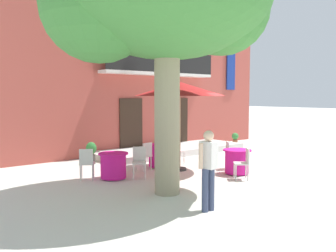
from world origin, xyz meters
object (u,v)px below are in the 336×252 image
cafe_table_front (113,165)px  cafe_chair_front_1 (139,160)px  cafe_chair_near_tree_1 (244,161)px  cafe_chair_front_0 (87,162)px  cafe_chair_middle_0 (176,149)px  cafe_chair_middle_1 (145,154)px  cafe_chair_near_tree_0 (231,153)px  ground_planter_right (235,139)px  cafe_umbrella (180,89)px  pedestrian_near_entrance (208,166)px  cafe_table_middle (160,156)px  ground_planter_left (91,152)px  cafe_table_near_tree (237,161)px

cafe_table_front → cafe_chair_front_1: cafe_chair_front_1 is taller
cafe_chair_near_tree_1 → cafe_chair_front_0: size_ratio=1.00×
cafe_chair_middle_0 → cafe_chair_middle_1: (-1.48, -0.22, 0.00)m
cafe_chair_near_tree_0 → ground_planter_right: (4.34, 3.52, -0.17)m
cafe_umbrella → pedestrian_near_entrance: (-2.27, -3.54, -1.65)m
cafe_chair_middle_0 → ground_planter_right: bearing=18.5°
cafe_table_middle → cafe_table_front: (-2.12, -0.55, 0.00)m
ground_planter_right → pedestrian_near_entrance: pedestrian_near_entrance is taller
ground_planter_right → pedestrian_near_entrance: (-8.03, -6.14, 0.60)m
cafe_table_middle → cafe_umbrella: cafe_umbrella is taller
cafe_chair_middle_1 → cafe_chair_front_0: same height
cafe_chair_near_tree_1 → cafe_chair_front_1: size_ratio=1.00×
cafe_table_front → ground_planter_left: size_ratio=1.12×
cafe_chair_middle_0 → cafe_table_front: cafe_chair_middle_0 is taller
cafe_table_near_tree → cafe_chair_middle_1: (-1.91, 2.19, 0.14)m
cafe_chair_middle_1 → ground_planter_left: cafe_chair_middle_1 is taller
cafe_table_near_tree → ground_planter_left: size_ratio=1.12×
cafe_chair_front_0 → cafe_chair_front_1: 1.51m
cafe_chair_near_tree_0 → pedestrian_near_entrance: 4.55m
cafe_table_front → cafe_umbrella: (2.29, -0.28, 2.22)m
cafe_chair_near_tree_1 → cafe_table_front: size_ratio=1.05×
cafe_table_middle → cafe_chair_middle_1: 0.77m
cafe_table_middle → cafe_chair_front_0: 2.81m
cafe_table_near_tree → pedestrian_near_entrance: (-3.27, -1.99, 0.57)m
cafe_chair_middle_1 → cafe_table_front: size_ratio=1.05×
cafe_table_near_tree → cafe_chair_middle_1: bearing=131.1°
cafe_table_middle → cafe_table_front: size_ratio=1.00×
cafe_chair_middle_0 → pedestrian_near_entrance: (-2.85, -4.40, 0.43)m
cafe_table_middle → ground_planter_right: size_ratio=1.35×
cafe_umbrella → cafe_chair_middle_1: bearing=144.6°
cafe_table_near_tree → cafe_chair_middle_1: 2.91m
pedestrian_near_entrance → cafe_chair_front_1: bearing=79.7°
cafe_table_near_tree → cafe_chair_near_tree_0: 0.77m
ground_planter_left → cafe_chair_near_tree_1: bearing=-65.6°
cafe_chair_near_tree_0 → cafe_chair_front_1: same height
cafe_chair_front_0 → pedestrian_near_entrance: pedestrian_near_entrance is taller
ground_planter_left → cafe_chair_front_1: bearing=-89.0°
cafe_chair_near_tree_1 → cafe_table_near_tree: bearing=54.7°
cafe_table_middle → cafe_chair_front_1: 1.74m
cafe_chair_front_1 → cafe_chair_front_0: bearing=151.9°
cafe_chair_middle_0 → pedestrian_near_entrance: 5.26m
cafe_chair_middle_0 → ground_planter_left: cafe_chair_middle_0 is taller
cafe_chair_near_tree_0 → cafe_chair_near_tree_1: bearing=-124.3°
cafe_chair_middle_1 → cafe_chair_front_1: same height
cafe_table_front → cafe_umbrella: cafe_umbrella is taller
cafe_chair_near_tree_0 → ground_planter_right: size_ratio=1.42×
cafe_chair_front_0 → ground_planter_left: size_ratio=1.18×
cafe_table_near_tree → cafe_umbrella: cafe_umbrella is taller
cafe_chair_near_tree_1 → cafe_table_middle: 3.08m
cafe_table_middle → cafe_chair_middle_1: (-0.73, -0.18, 0.14)m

